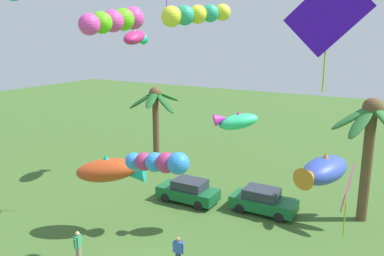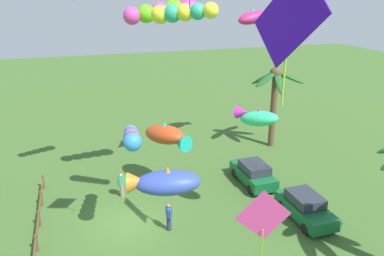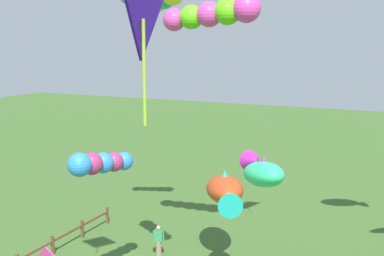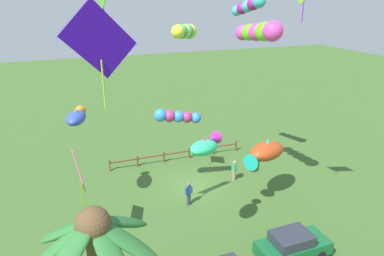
{
  "view_description": "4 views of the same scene",
  "coord_description": "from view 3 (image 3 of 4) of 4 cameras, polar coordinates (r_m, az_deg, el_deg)",
  "views": [
    {
      "loc": [
        9.92,
        -11.69,
        10.48
      ],
      "look_at": [
        0.48,
        4.46,
        6.07
      ],
      "focal_mm": 36.95,
      "sensor_mm": 36.0,
      "label": 1
    },
    {
      "loc": [
        18.27,
        -2.07,
        12.26
      ],
      "look_at": [
        1.51,
        3.2,
        5.86
      ],
      "focal_mm": 35.71,
      "sensor_mm": 36.0,
      "label": 2
    },
    {
      "loc": [
        15.13,
        10.41,
        9.96
      ],
      "look_at": [
        1.1,
        3.8,
        7.19
      ],
      "focal_mm": 44.32,
      "sensor_mm": 36.0,
      "label": 3
    },
    {
      "loc": [
        8.05,
        21.14,
        13.21
      ],
      "look_at": [
        1.93,
        4.64,
        6.5
      ],
      "focal_mm": 33.19,
      "sensor_mm": 36.0,
      "label": 4
    }
  ],
  "objects": [
    {
      "name": "kite_fish_0",
      "position": [
        21.18,
        4.01,
        -7.5
      ],
      "size": [
        3.93,
        3.04,
        1.64
      ],
      "color": "#C1421A"
    },
    {
      "name": "kite_tube_9",
      "position": [
        15.61,
        -4.65,
        14.98
      ],
      "size": [
        2.06,
        2.66,
        0.97
      ],
      "color": "yellow"
    },
    {
      "name": "spectator_0",
      "position": [
        22.9,
        -4.04,
        -13.45
      ],
      "size": [
        0.34,
        0.53,
        1.59
      ],
      "color": "gray",
      "rests_on": "ground"
    },
    {
      "name": "kite_fish_1",
      "position": [
        14.3,
        8.38,
        -5.23
      ],
      "size": [
        2.4,
        2.14,
        1.1
      ],
      "color": "#30DE88"
    },
    {
      "name": "rail_fence",
      "position": [
        23.44,
        -18.28,
        -14.0
      ],
      "size": [
        11.26,
        0.12,
        0.95
      ],
      "color": "brown",
      "rests_on": "ground"
    },
    {
      "name": "kite_tube_10",
      "position": [
        17.61,
        -10.99,
        -4.16
      ],
      "size": [
        3.11,
        1.06,
        1.16
      ],
      "color": "#2F88E9"
    },
    {
      "name": "kite_tube_8",
      "position": [
        19.43,
        2.64,
        13.59
      ],
      "size": [
        1.12,
        4.13,
        1.4
      ],
      "color": "#EE40AE"
    }
  ]
}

